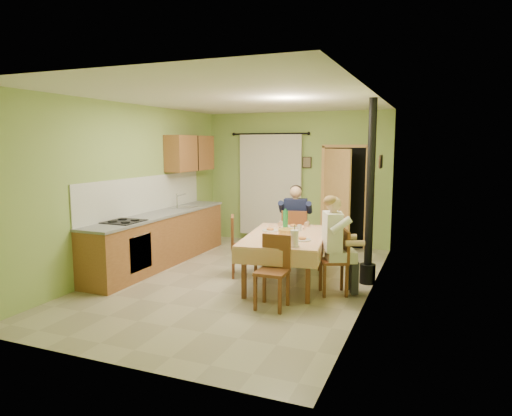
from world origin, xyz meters
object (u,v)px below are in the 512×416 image
at_px(chair_near, 272,286).
at_px(man_far, 295,216).
at_px(chair_right, 334,274).
at_px(chair_far, 295,249).
at_px(stove_flue, 369,218).
at_px(dining_table, 286,259).
at_px(man_right, 335,234).
at_px(chair_left, 243,258).

bearing_deg(chair_near, man_far, -80.91).
bearing_deg(chair_right, man_far, 13.18).
xyz_separation_m(chair_far, chair_near, (0.36, -2.15, -0.00)).
distance_m(chair_far, man_far, 0.59).
height_order(chair_far, stove_flue, stove_flue).
relative_size(dining_table, stove_flue, 0.75).
xyz_separation_m(man_far, man_right, (0.98, -1.31, 0.00)).
bearing_deg(man_right, chair_near, 120.01).
distance_m(dining_table, chair_left, 0.78).
bearing_deg(dining_table, stove_flue, 13.30).
bearing_deg(chair_left, chair_right, 53.37).
relative_size(chair_near, chair_left, 0.96).
height_order(chair_far, man_far, man_far).
relative_size(dining_table, man_far, 1.51).
distance_m(dining_table, chair_right, 0.84).
bearing_deg(man_far, chair_right, -64.30).
height_order(chair_left, man_far, man_far).
height_order(chair_near, stove_flue, stove_flue).
relative_size(chair_near, chair_right, 1.02).
bearing_deg(man_right, man_far, 12.77).
bearing_deg(chair_left, man_right, 53.11).
xyz_separation_m(dining_table, chair_right, (0.80, -0.23, -0.09)).
xyz_separation_m(chair_right, stove_flue, (0.37, 0.70, 0.74)).
xyz_separation_m(dining_table, stove_flue, (1.17, 0.47, 0.65)).
distance_m(chair_left, man_far, 1.26).
xyz_separation_m(chair_near, chair_left, (-0.94, 1.21, 0.00)).
bearing_deg(chair_near, chair_far, -80.92).
bearing_deg(chair_far, dining_table, -91.63).
bearing_deg(chair_near, chair_right, -126.73).
height_order(chair_far, chair_right, chair_far).
bearing_deg(chair_right, chair_far, 13.40).
height_order(chair_near, chair_right, chair_near).
height_order(man_far, man_right, same).
bearing_deg(stove_flue, chair_near, -122.70).
distance_m(dining_table, chair_far, 1.09).
distance_m(chair_far, man_right, 1.73).
relative_size(dining_table, chair_right, 2.26).
distance_m(chair_near, chair_left, 1.53).
relative_size(chair_far, chair_near, 1.05).
relative_size(chair_near, stove_flue, 0.34).
bearing_deg(chair_near, stove_flue, -123.01).
bearing_deg(chair_near, dining_table, -81.29).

